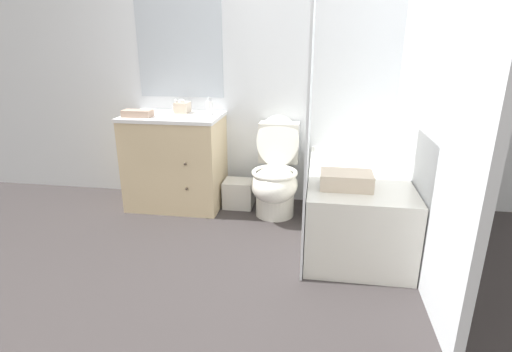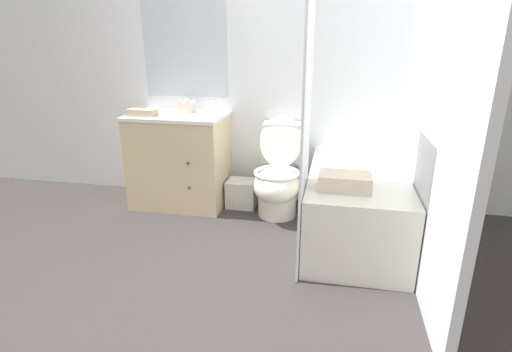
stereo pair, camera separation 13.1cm
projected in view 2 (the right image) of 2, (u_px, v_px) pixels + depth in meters
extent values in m
plane|color=#383333|center=(223.00, 285.00, 2.51)|extent=(14.00, 14.00, 0.00)
cube|color=silver|center=(267.00, 65.00, 3.53)|extent=(8.00, 0.05, 2.50)
cube|color=#B2BCC6|center=(185.00, 44.00, 3.59)|extent=(0.79, 0.01, 0.93)
cube|color=silver|center=(429.00, 75.00, 2.58)|extent=(0.05, 2.51, 2.50)
cube|color=beige|center=(180.00, 161.00, 3.66)|extent=(0.83, 0.55, 0.81)
cube|color=white|center=(177.00, 116.00, 3.53)|extent=(0.85, 0.57, 0.03)
cylinder|color=silver|center=(178.00, 120.00, 3.54)|extent=(0.28, 0.28, 0.10)
sphere|color=#382D23|center=(188.00, 163.00, 3.33)|extent=(0.02, 0.02, 0.02)
sphere|color=#382D23|center=(189.00, 188.00, 3.40)|extent=(0.02, 0.02, 0.02)
cylinder|color=silver|center=(185.00, 109.00, 3.68)|extent=(0.04, 0.04, 0.04)
cylinder|color=silver|center=(183.00, 102.00, 3.62)|extent=(0.02, 0.11, 0.09)
cylinder|color=silver|center=(179.00, 108.00, 3.69)|extent=(0.03, 0.03, 0.04)
cylinder|color=silver|center=(190.00, 109.00, 3.67)|extent=(0.03, 0.03, 0.04)
cylinder|color=silver|center=(277.00, 203.00, 3.49)|extent=(0.33, 0.33, 0.23)
ellipsoid|color=silver|center=(276.00, 185.00, 3.37)|extent=(0.39, 0.48, 0.29)
torus|color=silver|center=(277.00, 173.00, 3.34)|extent=(0.39, 0.39, 0.04)
cube|color=silver|center=(283.00, 143.00, 3.58)|extent=(0.35, 0.18, 0.36)
ellipsoid|color=silver|center=(281.00, 141.00, 3.47)|extent=(0.37, 0.14, 0.44)
cube|color=silver|center=(355.00, 206.00, 3.04)|extent=(0.70, 1.35, 0.54)
cube|color=#A5A7A2|center=(358.00, 173.00, 2.95)|extent=(0.58, 1.23, 0.01)
cube|color=white|center=(306.00, 118.00, 2.45)|extent=(0.02, 0.51, 2.01)
cube|color=silver|center=(242.00, 193.00, 3.68)|extent=(0.26, 0.22, 0.25)
cube|color=beige|center=(187.00, 107.00, 3.61)|extent=(0.12, 0.14, 0.09)
ellipsoid|color=white|center=(187.00, 100.00, 3.59)|extent=(0.05, 0.04, 0.03)
cylinder|color=white|center=(214.00, 108.00, 3.48)|extent=(0.05, 0.05, 0.12)
cylinder|color=silver|center=(213.00, 99.00, 3.45)|extent=(0.03, 0.03, 0.03)
cube|color=tan|center=(142.00, 112.00, 3.43)|extent=(0.25, 0.12, 0.06)
cube|color=beige|center=(345.00, 182.00, 2.60)|extent=(0.34, 0.22, 0.11)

